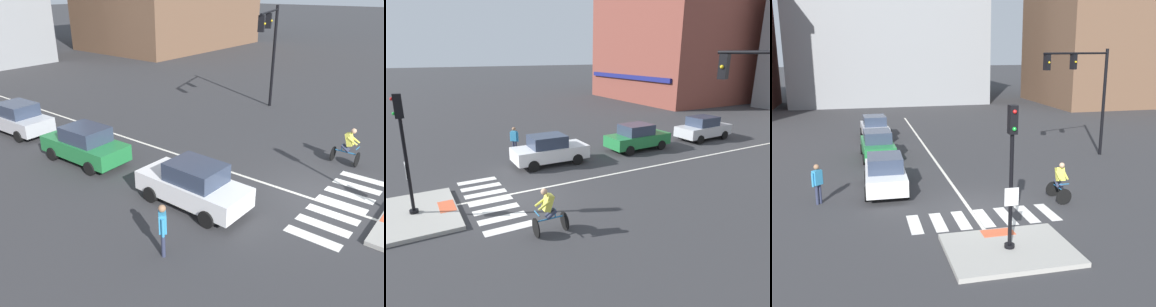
% 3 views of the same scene
% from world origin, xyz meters
% --- Properties ---
extents(ground_plane, '(300.00, 300.00, 0.00)m').
position_xyz_m(ground_plane, '(0.00, 0.00, 0.00)').
color(ground_plane, '#333335').
extents(traffic_island, '(3.94, 3.01, 0.15)m').
position_xyz_m(traffic_island, '(0.00, -3.85, 0.07)').
color(traffic_island, '#A3A099').
rests_on(traffic_island, ground).
extents(tactile_pad_front, '(1.10, 0.60, 0.01)m').
position_xyz_m(tactile_pad_front, '(0.00, -2.70, 0.15)').
color(tactile_pad_front, '#DB5B38').
rests_on(tactile_pad_front, traffic_island).
extents(signal_pole, '(0.44, 0.38, 4.43)m').
position_xyz_m(signal_pole, '(0.00, -3.86, 2.82)').
color(signal_pole, black).
rests_on(signal_pole, traffic_island).
extents(crosswalk_stripe_a, '(0.44, 1.80, 0.01)m').
position_xyz_m(crosswalk_stripe_a, '(-2.58, -0.99, 0.00)').
color(crosswalk_stripe_a, silver).
rests_on(crosswalk_stripe_a, ground).
extents(crosswalk_stripe_b, '(0.44, 1.80, 0.01)m').
position_xyz_m(crosswalk_stripe_b, '(-1.72, -0.99, 0.00)').
color(crosswalk_stripe_b, silver).
rests_on(crosswalk_stripe_b, ground).
extents(crosswalk_stripe_c, '(0.44, 1.80, 0.01)m').
position_xyz_m(crosswalk_stripe_c, '(-0.86, -0.99, 0.00)').
color(crosswalk_stripe_c, silver).
rests_on(crosswalk_stripe_c, ground).
extents(crosswalk_stripe_d, '(0.44, 1.80, 0.01)m').
position_xyz_m(crosswalk_stripe_d, '(0.00, -0.99, 0.00)').
color(crosswalk_stripe_d, silver).
rests_on(crosswalk_stripe_d, ground).
extents(crosswalk_stripe_e, '(0.44, 1.80, 0.01)m').
position_xyz_m(crosswalk_stripe_e, '(0.86, -0.99, 0.00)').
color(crosswalk_stripe_e, silver).
rests_on(crosswalk_stripe_e, ground).
extents(crosswalk_stripe_f, '(0.44, 1.80, 0.01)m').
position_xyz_m(crosswalk_stripe_f, '(1.72, -0.99, 0.00)').
color(crosswalk_stripe_f, silver).
rests_on(crosswalk_stripe_f, ground).
extents(crosswalk_stripe_g, '(0.44, 1.80, 0.01)m').
position_xyz_m(crosswalk_stripe_g, '(2.58, -0.99, 0.00)').
color(crosswalk_stripe_g, silver).
rests_on(crosswalk_stripe_g, ground).
extents(lane_centre_line, '(0.14, 28.00, 0.01)m').
position_xyz_m(lane_centre_line, '(-0.28, 10.00, 0.00)').
color(lane_centre_line, silver).
rests_on(lane_centre_line, ground).
extents(building_corner_right, '(17.69, 17.57, 14.94)m').
position_xyz_m(building_corner_right, '(-21.60, 30.31, 7.49)').
color(building_corner_right, brown).
rests_on(building_corner_right, ground).
extents(car_white_westbound_near, '(1.90, 4.13, 1.64)m').
position_xyz_m(car_white_westbound_near, '(-3.33, 3.15, 0.81)').
color(car_white_westbound_near, white).
rests_on(car_white_westbound_near, ground).
extents(car_green_westbound_far, '(1.96, 4.16, 1.64)m').
position_xyz_m(car_green_westbound_far, '(-3.38, 9.21, 0.81)').
color(car_green_westbound_far, '#237A3D').
rests_on(car_green_westbound_far, ground).
extents(car_silver_westbound_distant, '(2.01, 4.18, 1.64)m').
position_xyz_m(car_silver_westbound_distant, '(-3.31, 15.00, 0.81)').
color(car_silver_westbound_distant, silver).
rests_on(car_silver_westbound_distant, ground).
extents(cyclist, '(0.68, 1.10, 1.68)m').
position_xyz_m(cyclist, '(3.56, 0.09, 0.87)').
color(cyclist, black).
rests_on(cyclist, ground).
extents(pedestrian_at_curb_left, '(0.42, 0.41, 1.67)m').
position_xyz_m(pedestrian_at_curb_left, '(-6.09, 2.06, 0.98)').
color(pedestrian_at_curb_left, '#2D334C').
rests_on(pedestrian_at_curb_left, ground).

